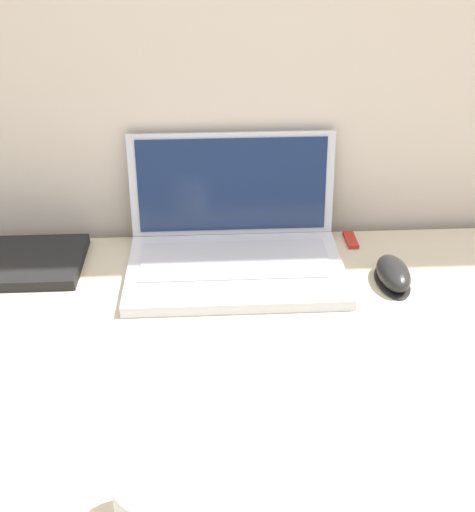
{
  "coord_description": "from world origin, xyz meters",
  "views": [
    {
      "loc": [
        -0.11,
        -0.29,
        1.3
      ],
      "look_at": [
        -0.07,
        0.53,
        0.79
      ],
      "focal_mm": 42.0,
      "sensor_mm": 36.0,
      "label": 1
    }
  ],
  "objects_px": {
    "drink_cup": "(161,501)",
    "usb_stick": "(351,240)",
    "computer_mouse": "(393,274)",
    "laptop": "(235,241)"
  },
  "relations": [
    {
      "from": "drink_cup",
      "to": "computer_mouse",
      "type": "distance_m",
      "value": 0.59
    },
    {
      "from": "drink_cup",
      "to": "computer_mouse",
      "type": "relative_size",
      "value": 0.88
    },
    {
      "from": "laptop",
      "to": "computer_mouse",
      "type": "bearing_deg",
      "value": -16.93
    },
    {
      "from": "laptop",
      "to": "computer_mouse",
      "type": "xyz_separation_m",
      "value": [
        0.27,
        -0.08,
        -0.03
      ]
    },
    {
      "from": "drink_cup",
      "to": "usb_stick",
      "type": "height_order",
      "value": "drink_cup"
    },
    {
      "from": "drink_cup",
      "to": "usb_stick",
      "type": "xyz_separation_m",
      "value": [
        0.33,
        0.6,
        -0.04
      ]
    },
    {
      "from": "laptop",
      "to": "drink_cup",
      "type": "relative_size",
      "value": 3.99
    },
    {
      "from": "drink_cup",
      "to": "laptop",
      "type": "bearing_deg",
      "value": 79.19
    },
    {
      "from": "usb_stick",
      "to": "computer_mouse",
      "type": "bearing_deg",
      "value": -73.81
    },
    {
      "from": "usb_stick",
      "to": "laptop",
      "type": "bearing_deg",
      "value": -164.94
    }
  ]
}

